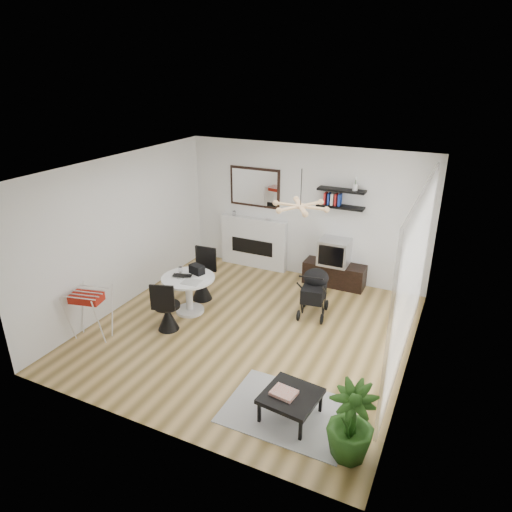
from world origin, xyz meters
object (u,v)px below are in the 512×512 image
at_px(fireplace, 254,237).
at_px(crt_tv, 334,252).
at_px(stroller, 314,294).
at_px(tv_console, 334,274).
at_px(coffee_table, 291,397).
at_px(dining_table, 189,289).
at_px(drying_rack, 91,313).
at_px(potted_plant, 351,422).

distance_m(fireplace, crt_tv, 1.84).
bearing_deg(stroller, tv_console, 82.01).
bearing_deg(coffee_table, fireplace, 121.39).
xyz_separation_m(crt_tv, coffee_table, (0.62, -3.87, -0.40)).
bearing_deg(stroller, fireplace, 134.51).
bearing_deg(dining_table, fireplace, 86.47).
bearing_deg(dining_table, crt_tv, 47.68).
bearing_deg(tv_console, fireplace, 175.52).
relative_size(fireplace, crt_tv, 3.73).
relative_size(dining_table, coffee_table, 1.28).
distance_m(crt_tv, dining_table, 2.94).
bearing_deg(dining_table, drying_rack, -124.17).
height_order(stroller, coffee_table, stroller).
distance_m(drying_rack, potted_plant, 4.38).
bearing_deg(drying_rack, stroller, 24.94).
distance_m(fireplace, drying_rack, 3.86).
distance_m(tv_console, dining_table, 2.96).
relative_size(crt_tv, drying_rack, 0.69).
xyz_separation_m(tv_console, stroller, (0.01, -1.27, 0.16)).
distance_m(fireplace, dining_table, 2.33).
height_order(drying_rack, potted_plant, potted_plant).
height_order(fireplace, coffee_table, fireplace).
bearing_deg(fireplace, tv_console, -4.48).
relative_size(coffee_table, potted_plant, 0.76).
bearing_deg(crt_tv, drying_rack, -129.36).
bearing_deg(dining_table, stroller, 24.16).
bearing_deg(stroller, dining_table, -164.05).
bearing_deg(crt_tv, dining_table, -132.32).
height_order(tv_console, stroller, stroller).
relative_size(fireplace, potted_plant, 2.28).
distance_m(dining_table, stroller, 2.20).
bearing_deg(stroller, crt_tv, 83.19).
relative_size(tv_console, crt_tv, 2.09).
xyz_separation_m(dining_table, stroller, (2.00, 0.90, -0.06)).
height_order(fireplace, crt_tv, fireplace).
xyz_separation_m(fireplace, crt_tv, (1.83, -0.15, 0.02)).
relative_size(dining_table, drying_rack, 1.11).
bearing_deg(stroller, potted_plant, -72.32).
relative_size(crt_tv, coffee_table, 0.80).
distance_m(fireplace, stroller, 2.36).
bearing_deg(coffee_table, potted_plant, -19.40).
distance_m(tv_console, stroller, 1.28).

